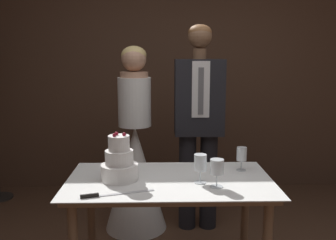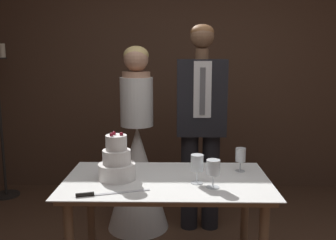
{
  "view_description": "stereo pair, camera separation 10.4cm",
  "coord_description": "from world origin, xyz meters",
  "px_view_note": "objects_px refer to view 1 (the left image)",
  "views": [
    {
      "loc": [
        -0.23,
        -2.0,
        1.53
      ],
      "look_at": [
        -0.17,
        0.7,
        1.06
      ],
      "focal_mm": 40.0,
      "sensor_mm": 36.0,
      "label": 1
    },
    {
      "loc": [
        -0.12,
        -2.0,
        1.53
      ],
      "look_at": [
        -0.17,
        0.7,
        1.06
      ],
      "focal_mm": 40.0,
      "sensor_mm": 36.0,
      "label": 2
    }
  ],
  "objects_px": {
    "cake_knife": "(103,195)",
    "wine_glass_near": "(200,164)",
    "groom": "(199,119)",
    "cake_table": "(170,194)",
    "wine_glass_middle": "(217,167)",
    "tiered_cake": "(119,163)",
    "bride": "(135,164)",
    "wine_glass_far": "(242,155)"
  },
  "relations": [
    {
      "from": "tiered_cake",
      "to": "cake_knife",
      "type": "relative_size",
      "value": 0.75
    },
    {
      "from": "groom",
      "to": "cake_table",
      "type": "bearing_deg",
      "value": -106.81
    },
    {
      "from": "cake_knife",
      "to": "wine_glass_near",
      "type": "bearing_deg",
      "value": 3.5
    },
    {
      "from": "cake_table",
      "to": "groom",
      "type": "bearing_deg",
      "value": 73.19
    },
    {
      "from": "wine_glass_near",
      "to": "groom",
      "type": "height_order",
      "value": "groom"
    },
    {
      "from": "groom",
      "to": "wine_glass_middle",
      "type": "bearing_deg",
      "value": -90.07
    },
    {
      "from": "wine_glass_near",
      "to": "wine_glass_far",
      "type": "height_order",
      "value": "wine_glass_near"
    },
    {
      "from": "wine_glass_middle",
      "to": "bride",
      "type": "distance_m",
      "value": 1.22
    },
    {
      "from": "cake_table",
      "to": "wine_glass_near",
      "type": "xyz_separation_m",
      "value": [
        0.18,
        -0.07,
        0.22
      ]
    },
    {
      "from": "cake_table",
      "to": "groom",
      "type": "xyz_separation_m",
      "value": [
        0.27,
        0.91,
        0.32
      ]
    },
    {
      "from": "wine_glass_far",
      "to": "groom",
      "type": "xyz_separation_m",
      "value": [
        -0.21,
        0.74,
        0.12
      ]
    },
    {
      "from": "wine_glass_middle",
      "to": "groom",
      "type": "relative_size",
      "value": 0.09
    },
    {
      "from": "cake_knife",
      "to": "wine_glass_far",
      "type": "relative_size",
      "value": 2.54
    },
    {
      "from": "cake_table",
      "to": "groom",
      "type": "height_order",
      "value": "groom"
    },
    {
      "from": "tiered_cake",
      "to": "bride",
      "type": "xyz_separation_m",
      "value": [
        0.04,
        0.91,
        -0.28
      ]
    },
    {
      "from": "wine_glass_near",
      "to": "groom",
      "type": "bearing_deg",
      "value": 84.71
    },
    {
      "from": "tiered_cake",
      "to": "groom",
      "type": "xyz_separation_m",
      "value": [
        0.59,
        0.91,
        0.12
      ]
    },
    {
      "from": "tiered_cake",
      "to": "wine_glass_near",
      "type": "distance_m",
      "value": 0.5
    },
    {
      "from": "cake_table",
      "to": "groom",
      "type": "relative_size",
      "value": 0.72
    },
    {
      "from": "tiered_cake",
      "to": "wine_glass_middle",
      "type": "xyz_separation_m",
      "value": [
        0.58,
        -0.14,
        0.01
      ]
    },
    {
      "from": "wine_glass_middle",
      "to": "wine_glass_near",
      "type": "bearing_deg",
      "value": 140.5
    },
    {
      "from": "cake_knife",
      "to": "wine_glass_near",
      "type": "height_order",
      "value": "wine_glass_near"
    },
    {
      "from": "cake_knife",
      "to": "wine_glass_near",
      "type": "xyz_separation_m",
      "value": [
        0.56,
        0.2,
        0.11
      ]
    },
    {
      "from": "cake_knife",
      "to": "wine_glass_near",
      "type": "relative_size",
      "value": 2.28
    },
    {
      "from": "groom",
      "to": "wine_glass_near",
      "type": "bearing_deg",
      "value": -95.29
    },
    {
      "from": "wine_glass_far",
      "to": "groom",
      "type": "bearing_deg",
      "value": 106.02
    },
    {
      "from": "tiered_cake",
      "to": "bride",
      "type": "bearing_deg",
      "value": 87.64
    },
    {
      "from": "tiered_cake",
      "to": "cake_knife",
      "type": "height_order",
      "value": "tiered_cake"
    },
    {
      "from": "cake_table",
      "to": "wine_glass_near",
      "type": "height_order",
      "value": "wine_glass_near"
    },
    {
      "from": "wine_glass_far",
      "to": "tiered_cake",
      "type": "bearing_deg",
      "value": -167.87
    },
    {
      "from": "tiered_cake",
      "to": "wine_glass_far",
      "type": "distance_m",
      "value": 0.82
    },
    {
      "from": "wine_glass_middle",
      "to": "bride",
      "type": "height_order",
      "value": "bride"
    },
    {
      "from": "cake_table",
      "to": "groom",
      "type": "distance_m",
      "value": 1.0
    },
    {
      "from": "cake_table",
      "to": "wine_glass_middle",
      "type": "bearing_deg",
      "value": -27.92
    },
    {
      "from": "wine_glass_near",
      "to": "groom",
      "type": "relative_size",
      "value": 0.1
    },
    {
      "from": "cake_table",
      "to": "tiered_cake",
      "type": "relative_size",
      "value": 4.23
    },
    {
      "from": "wine_glass_near",
      "to": "wine_glass_middle",
      "type": "relative_size",
      "value": 1.06
    },
    {
      "from": "bride",
      "to": "cake_table",
      "type": "bearing_deg",
      "value": -73.2
    },
    {
      "from": "wine_glass_near",
      "to": "wine_glass_middle",
      "type": "xyz_separation_m",
      "value": [
        0.09,
        -0.07,
        0.0
      ]
    },
    {
      "from": "groom",
      "to": "bride",
      "type": "bearing_deg",
      "value": 179.93
    },
    {
      "from": "wine_glass_near",
      "to": "groom",
      "type": "distance_m",
      "value": 0.99
    },
    {
      "from": "wine_glass_middle",
      "to": "cake_table",
      "type": "bearing_deg",
      "value": 152.08
    }
  ]
}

